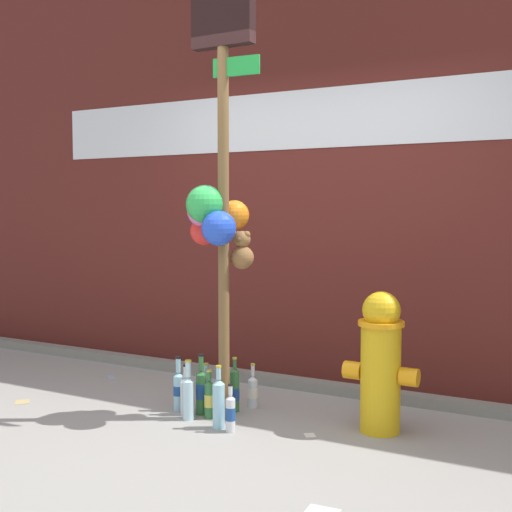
% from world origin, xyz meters
% --- Properties ---
extents(ground_plane, '(14.00, 14.00, 0.00)m').
position_xyz_m(ground_plane, '(0.00, 0.00, 0.00)').
color(ground_plane, gray).
extents(building_wall, '(10.00, 0.21, 3.68)m').
position_xyz_m(building_wall, '(0.00, 1.70, 1.84)').
color(building_wall, '#561E19').
rests_on(building_wall, ground_plane).
extents(curb_strip, '(8.00, 0.12, 0.08)m').
position_xyz_m(curb_strip, '(0.00, 1.31, 0.04)').
color(curb_strip, slate).
rests_on(curb_strip, ground_plane).
extents(memorial_post, '(0.52, 0.44, 2.78)m').
position_xyz_m(memorial_post, '(-0.18, 0.41, 1.52)').
color(memorial_post, brown).
rests_on(memorial_post, ground_plane).
extents(fire_hydrant, '(0.47, 0.29, 0.88)m').
position_xyz_m(fire_hydrant, '(0.85, 0.65, 0.44)').
color(fire_hydrant, gold).
rests_on(fire_hydrant, ground_plane).
extents(bottle_0, '(0.07, 0.07, 0.41)m').
position_xyz_m(bottle_0, '(-0.32, 0.41, 0.16)').
color(bottle_0, '#337038').
rests_on(bottle_0, ground_plane).
extents(bottle_1, '(0.06, 0.06, 0.30)m').
position_xyz_m(bottle_1, '(0.03, 0.20, 0.12)').
color(bottle_1, silver).
rests_on(bottle_1, ground_plane).
extents(bottle_2, '(0.07, 0.07, 0.38)m').
position_xyz_m(bottle_2, '(-0.50, 0.41, 0.15)').
color(bottle_2, '#93CCE0').
rests_on(bottle_2, ground_plane).
extents(bottle_3, '(0.07, 0.07, 0.34)m').
position_xyz_m(bottle_3, '(-0.41, 0.36, 0.14)').
color(bottle_3, silver).
rests_on(bottle_3, ground_plane).
extents(bottle_4, '(0.07, 0.07, 0.38)m').
position_xyz_m(bottle_4, '(-0.15, 0.58, 0.15)').
color(bottle_4, '#337038').
rests_on(bottle_4, ground_plane).
extents(bottle_5, '(0.07, 0.07, 0.31)m').
position_xyz_m(bottle_5, '(-0.09, 0.72, 0.12)').
color(bottle_5, silver).
rests_on(bottle_5, ground_plane).
extents(bottle_6, '(0.08, 0.08, 0.40)m').
position_xyz_m(bottle_6, '(-0.07, 0.22, 0.17)').
color(bottle_6, '#93CCE0').
rests_on(bottle_6, ground_plane).
extents(bottle_7, '(0.06, 0.06, 0.32)m').
position_xyz_m(bottle_7, '(-0.37, 0.54, 0.12)').
color(bottle_7, '#93CCE0').
rests_on(bottle_7, ground_plane).
extents(bottle_8, '(0.06, 0.06, 0.32)m').
position_xyz_m(bottle_8, '(-0.23, 0.37, 0.13)').
color(bottle_8, '#337038').
rests_on(bottle_8, ground_plane).
extents(bottle_9, '(0.08, 0.08, 0.40)m').
position_xyz_m(bottle_9, '(-0.34, 0.28, 0.16)').
color(bottle_9, '#B2DBEA').
rests_on(bottle_9, ground_plane).
extents(litter_0, '(0.16, 0.11, 0.01)m').
position_xyz_m(litter_0, '(0.96, -0.53, 0.00)').
color(litter_0, silver).
rests_on(litter_0, ground_plane).
extents(litter_1, '(0.15, 0.15, 0.01)m').
position_xyz_m(litter_1, '(-1.61, 0.03, 0.00)').
color(litter_1, tan).
rests_on(litter_1, ground_plane).
extents(litter_2, '(0.15, 0.13, 0.01)m').
position_xyz_m(litter_2, '(-1.51, 0.87, 0.00)').
color(litter_2, '#8C99B2').
rests_on(litter_2, ground_plane).
extents(litter_3, '(0.10, 0.10, 0.01)m').
position_xyz_m(litter_3, '(0.50, 0.38, 0.00)').
color(litter_3, silver).
rests_on(litter_3, ground_plane).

